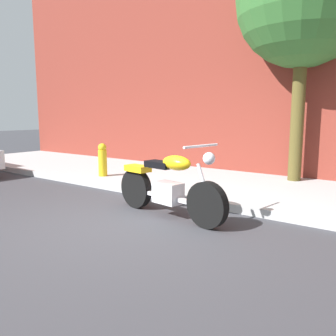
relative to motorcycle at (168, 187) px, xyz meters
name	(u,v)px	position (x,y,z in m)	size (l,w,h in m)	color
ground_plane	(127,224)	(-0.24, -0.67, -0.47)	(60.00, 60.00, 0.00)	#38383D
sidewalk	(225,186)	(-0.24, 2.34, -0.40)	(18.02, 3.13, 0.14)	#ADADAD
motorcycle	(168,187)	(0.00, 0.00, 0.00)	(2.18, 0.75, 1.15)	black
street_tree	(304,0)	(0.86, 3.48, 3.40)	(2.75, 2.75, 5.27)	#504620
fire_hydrant	(103,163)	(-2.91, 1.36, -0.01)	(0.20, 0.20, 0.91)	gold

